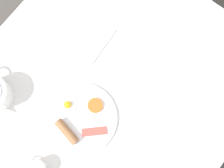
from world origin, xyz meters
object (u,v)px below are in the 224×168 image
object	(u,v)px
creamer_jug	(37,168)
napkin_folded	(93,40)
fork_by_plate	(176,140)
breakfast_plate	(80,119)
knife_by_plate	(157,59)
teacup_with_saucer_right	(221,89)

from	to	relation	value
creamer_jug	napkin_folded	world-z (taller)	creamer_jug
creamer_jug	fork_by_plate	xyz separation A→B (m)	(-0.33, -0.38, -0.03)
breakfast_plate	napkin_folded	xyz separation A→B (m)	(0.15, -0.27, -0.00)
creamer_jug	knife_by_plate	xyz separation A→B (m)	(-0.10, -0.59, -0.03)
teacup_with_saucer_right	napkin_folded	bearing A→B (deg)	15.60
breakfast_plate	fork_by_plate	world-z (taller)	breakfast_plate
napkin_folded	knife_by_plate	xyz separation A→B (m)	(-0.24, -0.09, -0.00)
teacup_with_saucer_right	fork_by_plate	bearing A→B (deg)	85.28
napkin_folded	knife_by_plate	size ratio (longest dim) A/B	0.94
fork_by_plate	knife_by_plate	bearing A→B (deg)	-41.45
knife_by_plate	fork_by_plate	bearing A→B (deg)	138.55
fork_by_plate	knife_by_plate	distance (m)	0.31
teacup_with_saucer_right	napkin_folded	distance (m)	0.52
fork_by_plate	breakfast_plate	bearing A→B (deg)	25.54
breakfast_plate	teacup_with_saucer_right	size ratio (longest dim) A/B	1.82
fork_by_plate	napkin_folded	bearing A→B (deg)	-13.40
fork_by_plate	knife_by_plate	xyz separation A→B (m)	(0.24, -0.21, 0.00)
fork_by_plate	creamer_jug	bearing A→B (deg)	49.15
creamer_jug	knife_by_plate	bearing A→B (deg)	-99.30
napkin_folded	knife_by_plate	world-z (taller)	napkin_folded
napkin_folded	fork_by_plate	size ratio (longest dim) A/B	1.02
breakfast_plate	knife_by_plate	world-z (taller)	breakfast_plate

